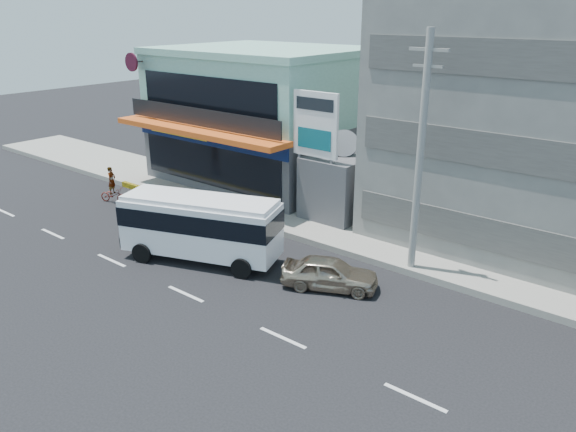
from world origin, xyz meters
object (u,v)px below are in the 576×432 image
object	(u,v)px
minibus	(201,223)
billboard	(315,132)
motorcycle_rider	(113,191)
shop_building	(265,119)
sedan	(330,273)
satellite_dish	(343,154)
utility_pole_near	(420,155)

from	to	relation	value
minibus	billboard	bearing A→B (deg)	78.17
minibus	motorcycle_rider	xyz separation A→B (m)	(-9.93, 2.21, -1.06)
shop_building	sedan	size ratio (longest dim) A/B	3.20
shop_building	motorcycle_rider	distance (m)	10.39
sedan	billboard	bearing A→B (deg)	16.96
shop_building	billboard	size ratio (longest dim) A/B	1.80
billboard	minibus	bearing A→B (deg)	-101.83
satellite_dish	sedan	distance (m)	8.60
utility_pole_near	sedan	world-z (taller)	utility_pole_near
motorcycle_rider	minibus	bearing A→B (deg)	-12.55
satellite_dish	motorcycle_rider	size ratio (longest dim) A/B	0.71
satellite_dish	minibus	distance (m)	8.75
satellite_dish	motorcycle_rider	xyz separation A→B (m)	(-11.80, -6.14, -2.88)
utility_pole_near	motorcycle_rider	bearing A→B (deg)	-171.87
satellite_dish	minibus	bearing A→B (deg)	-102.64
shop_building	satellite_dish	size ratio (longest dim) A/B	8.27
utility_pole_near	sedan	size ratio (longest dim) A/B	2.58
shop_building	minibus	world-z (taller)	shop_building
minibus	shop_building	bearing A→B (deg)	118.47
satellite_dish	billboard	xyz separation A→B (m)	(-0.50, -1.80, 1.35)
billboard	sedan	bearing A→B (deg)	-48.19
shop_building	motorcycle_rider	size ratio (longest dim) A/B	5.85
shop_building	minibus	bearing A→B (deg)	-61.53
utility_pole_near	sedan	xyz separation A→B (m)	(-1.88, -3.36, -4.49)
billboard	minibus	distance (m)	7.41
sedan	motorcycle_rider	bearing A→B (deg)	62.21
satellite_dish	billboard	size ratio (longest dim) A/B	0.22
billboard	motorcycle_rider	xyz separation A→B (m)	(-11.30, -4.34, -4.23)
satellite_dish	utility_pole_near	bearing A→B (deg)	-30.96
billboard	utility_pole_near	xyz separation A→B (m)	(6.50, -1.80, 0.22)
satellite_dish	billboard	bearing A→B (deg)	-105.52
satellite_dish	sedan	size ratio (longest dim) A/B	0.39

